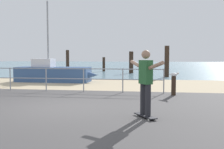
{
  "coord_description": "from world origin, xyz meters",
  "views": [
    {
      "loc": [
        2.81,
        -7.74,
        1.6
      ],
      "look_at": [
        1.31,
        2.0,
        0.9
      ],
      "focal_mm": 43.26,
      "sensor_mm": 36.0,
      "label": 1
    }
  ],
  "objects_px": {
    "seagull": "(174,74)",
    "bollard_short": "(174,86)",
    "skateboarder": "(146,79)",
    "sailboat": "(56,73)",
    "skateboard": "(145,116)"
  },
  "relations": [
    {
      "from": "skateboarder",
      "to": "sailboat",
      "type": "bearing_deg",
      "value": 123.01
    },
    {
      "from": "seagull",
      "to": "bollard_short",
      "type": "bearing_deg",
      "value": 137.24
    },
    {
      "from": "skateboard",
      "to": "seagull",
      "type": "distance_m",
      "value": 4.24
    },
    {
      "from": "sailboat",
      "to": "seagull",
      "type": "height_order",
      "value": "sailboat"
    },
    {
      "from": "bollard_short",
      "to": "seagull",
      "type": "xyz_separation_m",
      "value": [
        0.01,
        -0.01,
        0.47
      ]
    },
    {
      "from": "bollard_short",
      "to": "seagull",
      "type": "distance_m",
      "value": 0.47
    },
    {
      "from": "skateboard",
      "to": "seagull",
      "type": "height_order",
      "value": "seagull"
    },
    {
      "from": "skateboarder",
      "to": "bollard_short",
      "type": "height_order",
      "value": "skateboarder"
    },
    {
      "from": "skateboarder",
      "to": "seagull",
      "type": "height_order",
      "value": "skateboarder"
    },
    {
      "from": "sailboat",
      "to": "skateboard",
      "type": "bearing_deg",
      "value": -56.99
    },
    {
      "from": "bollard_short",
      "to": "seagull",
      "type": "relative_size",
      "value": 1.99
    },
    {
      "from": "skateboard",
      "to": "seagull",
      "type": "bearing_deg",
      "value": 76.1
    },
    {
      "from": "skateboarder",
      "to": "seagull",
      "type": "bearing_deg",
      "value": 76.1
    },
    {
      "from": "skateboarder",
      "to": "skateboard",
      "type": "bearing_deg",
      "value": -14.04
    },
    {
      "from": "skateboard",
      "to": "bollard_short",
      "type": "distance_m",
      "value": 4.19
    }
  ]
}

